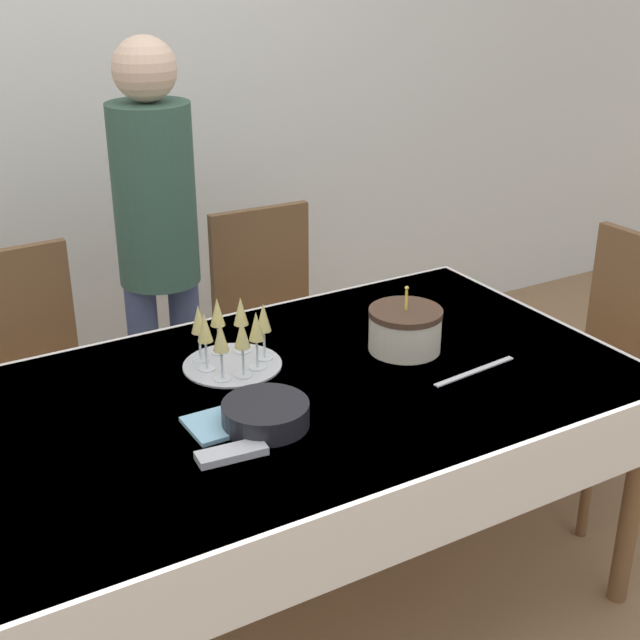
# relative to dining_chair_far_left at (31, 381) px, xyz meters

# --- Properties ---
(ground_plane) EXTENTS (12.00, 12.00, 0.00)m
(ground_plane) POSITION_rel_dining_chair_far_left_xyz_m (0.46, -0.87, -0.53)
(ground_plane) COLOR #93704C
(wall_back) EXTENTS (8.00, 0.05, 2.70)m
(wall_back) POSITION_rel_dining_chair_far_left_xyz_m (0.46, 0.82, 0.82)
(wall_back) COLOR silver
(wall_back) RESTS_ON ground_plane
(dining_table) EXTENTS (2.05, 1.10, 0.76)m
(dining_table) POSITION_rel_dining_chair_far_left_xyz_m (0.46, -0.87, 0.13)
(dining_table) COLOR silver
(dining_table) RESTS_ON ground_plane
(dining_chair_far_left) EXTENTS (0.44, 0.44, 0.96)m
(dining_chair_far_left) POSITION_rel_dining_chair_far_left_xyz_m (0.00, 0.00, 0.00)
(dining_chair_far_left) COLOR brown
(dining_chair_far_left) RESTS_ON ground_plane
(dining_chair_far_right) EXTENTS (0.44, 0.44, 0.96)m
(dining_chair_far_right) POSITION_rel_dining_chair_far_left_xyz_m (0.92, 0.00, 0.00)
(dining_chair_far_right) COLOR brown
(dining_chair_far_right) RESTS_ON ground_plane
(dining_chair_right_end) EXTENTS (0.44, 0.44, 0.96)m
(dining_chair_right_end) POSITION_rel_dining_chair_far_left_xyz_m (1.80, -0.87, 0.00)
(dining_chair_right_end) COLOR brown
(dining_chair_right_end) RESTS_ON ground_plane
(birthday_cake) EXTENTS (0.22, 0.22, 0.20)m
(birthday_cake) POSITION_rel_dining_chair_far_left_xyz_m (0.93, -0.83, 0.30)
(birthday_cake) COLOR beige
(birthday_cake) RESTS_ON dining_table
(champagne_tray) EXTENTS (0.29, 0.29, 0.18)m
(champagne_tray) POSITION_rel_dining_chair_far_left_xyz_m (0.44, -0.67, 0.33)
(champagne_tray) COLOR silver
(champagne_tray) RESTS_ON dining_table
(plate_stack_main) EXTENTS (0.22, 0.22, 0.06)m
(plate_stack_main) POSITION_rel_dining_chair_far_left_xyz_m (0.37, -1.02, 0.27)
(plate_stack_main) COLOR black
(plate_stack_main) RESTS_ON dining_table
(cake_knife) EXTENTS (0.30, 0.05, 0.00)m
(cake_knife) POSITION_rel_dining_chair_far_left_xyz_m (1.02, -1.05, 0.24)
(cake_knife) COLOR silver
(cake_knife) RESTS_ON dining_table
(fork_pile) EXTENTS (0.18, 0.08, 0.02)m
(fork_pile) POSITION_rel_dining_chair_far_left_xyz_m (0.23, -1.11, 0.24)
(fork_pile) COLOR silver
(fork_pile) RESTS_ON dining_table
(napkin_pile) EXTENTS (0.15, 0.15, 0.01)m
(napkin_pile) POSITION_rel_dining_chair_far_left_xyz_m (0.26, -0.96, 0.24)
(napkin_pile) COLOR #8CC6E0
(napkin_pile) RESTS_ON dining_table
(person_standing) EXTENTS (0.28, 0.28, 1.61)m
(person_standing) POSITION_rel_dining_chair_far_left_xyz_m (0.49, 0.03, 0.44)
(person_standing) COLOR #3F4C72
(person_standing) RESTS_ON ground_plane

